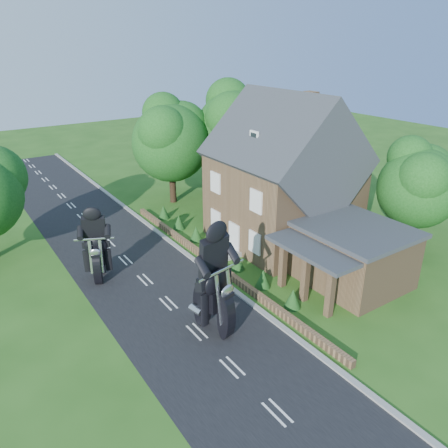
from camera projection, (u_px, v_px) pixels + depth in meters
ground at (197, 332)px, 21.23m from camera, size 120.00×120.00×0.00m
road at (197, 332)px, 21.23m from camera, size 7.00×80.00×0.02m
kerb at (256, 307)px, 23.08m from camera, size 0.30×80.00×0.12m
garden_wall at (215, 264)px, 27.18m from camera, size 0.30×22.00×0.40m
house at (283, 180)px, 29.50m from camera, size 9.54×8.64×10.24m
annex at (351, 254)px, 25.01m from camera, size 7.05×5.94×3.44m
tree_annex_side at (421, 180)px, 28.28m from camera, size 5.64×5.20×7.48m
tree_house_right at (321, 148)px, 34.33m from camera, size 6.51×6.00×8.40m
tree_behind_house at (240, 124)px, 38.39m from camera, size 7.81×7.20×10.08m
tree_behind_left at (174, 135)px, 36.24m from camera, size 6.94×6.40×9.16m
shrub_a at (293, 298)px, 22.98m from camera, size 0.90×0.90×1.10m
shrub_b at (263, 278)px, 24.89m from camera, size 0.90×0.90×1.10m
shrub_c at (238, 261)px, 26.79m from camera, size 0.90×0.90×1.10m
shrub_d at (196, 234)px, 30.60m from camera, size 0.90×0.90×1.10m
shrub_e at (179, 222)px, 32.51m from camera, size 0.90×0.90×1.10m
shrub_f at (164, 212)px, 34.42m from camera, size 0.90×0.90×1.10m
motorcycle_lead at (214, 315)px, 21.03m from camera, size 0.83×1.93×1.75m
motorcycle_follow at (99, 269)px, 25.67m from camera, size 0.97×1.50×1.38m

